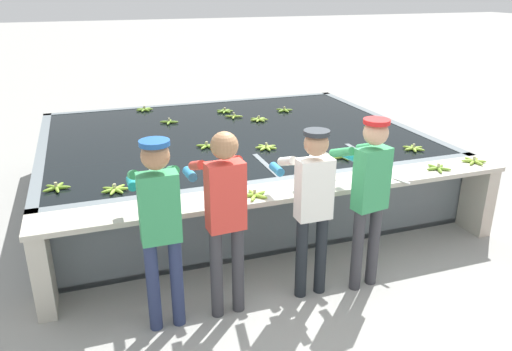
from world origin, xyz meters
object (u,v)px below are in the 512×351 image
(banana_bunch_floating_7, at_px, (225,111))
(knife_1, at_px, (317,183))
(banana_bunch_floating_4, at_px, (149,176))
(banana_bunch_floating_10, at_px, (144,109))
(banana_bunch_floating_5, at_px, (169,122))
(worker_0, at_px, (160,217))
(banana_bunch_floating_8, at_px, (234,116))
(banana_bunch_floating_6, at_px, (343,157))
(banana_bunch_floating_9, at_px, (414,148))
(banana_bunch_ledge_1, at_px, (255,195))
(banana_bunch_floating_3, at_px, (115,189))
(knife_0, at_px, (391,177))
(worker_2, at_px, (312,198))
(banana_bunch_ledge_0, at_px, (474,161))
(banana_bunch_floating_12, at_px, (56,188))
(banana_bunch_floating_0, at_px, (207,146))
(worker_3, at_px, (368,188))
(banana_bunch_ledge_2, at_px, (438,168))
(banana_bunch_floating_13, at_px, (284,110))
(banana_bunch_floating_1, at_px, (373,128))
(banana_bunch_floating_2, at_px, (266,147))
(worker_1, at_px, (225,208))
(banana_bunch_floating_11, at_px, (259,119))

(banana_bunch_floating_7, distance_m, knife_1, 3.26)
(banana_bunch_floating_4, relative_size, banana_bunch_floating_10, 0.99)
(banana_bunch_floating_5, distance_m, banana_bunch_floating_7, 1.03)
(knife_1, bearing_deg, worker_0, -160.70)
(banana_bunch_floating_8, bearing_deg, banana_bunch_floating_6, -73.90)
(banana_bunch_floating_9, bearing_deg, banana_bunch_floating_10, 132.11)
(banana_bunch_floating_6, height_order, banana_bunch_floating_9, same)
(banana_bunch_ledge_1, bearing_deg, banana_bunch_floating_3, 154.45)
(banana_bunch_floating_6, relative_size, knife_0, 0.84)
(banana_bunch_floating_10, bearing_deg, worker_2, -78.00)
(banana_bunch_floating_6, relative_size, banana_bunch_ledge_1, 1.02)
(banana_bunch_floating_4, bearing_deg, banana_bunch_floating_6, -3.31)
(banana_bunch_ledge_0, bearing_deg, banana_bunch_floating_12, 170.60)
(banana_bunch_floating_0, bearing_deg, banana_bunch_floating_7, 66.96)
(worker_3, height_order, banana_bunch_ledge_2, worker_3)
(banana_bunch_floating_13, bearing_deg, banana_bunch_floating_0, -138.90)
(banana_bunch_floating_1, height_order, banana_bunch_floating_5, same)
(banana_bunch_floating_5, bearing_deg, banana_bunch_floating_6, -53.83)
(worker_2, height_order, banana_bunch_floating_4, worker_2)
(banana_bunch_floating_10, bearing_deg, banana_bunch_floating_12, -112.54)
(banana_bunch_floating_6, height_order, banana_bunch_floating_10, same)
(banana_bunch_floating_12, bearing_deg, banana_bunch_floating_1, 11.77)
(worker_0, relative_size, banana_bunch_ledge_0, 5.99)
(banana_bunch_floating_0, distance_m, banana_bunch_floating_7, 1.83)
(banana_bunch_floating_3, distance_m, knife_1, 2.03)
(worker_0, bearing_deg, banana_bunch_ledge_0, 8.93)
(worker_0, bearing_deg, banana_bunch_floating_5, 78.82)
(banana_bunch_floating_8, bearing_deg, knife_1, -89.76)
(banana_bunch_floating_5, xyz_separation_m, knife_1, (1.01, -2.89, -0.01))
(worker_3, height_order, banana_bunch_floating_2, worker_3)
(banana_bunch_floating_5, xyz_separation_m, banana_bunch_floating_13, (1.88, 0.12, -0.00))
(banana_bunch_floating_10, relative_size, banana_bunch_ledge_2, 1.02)
(banana_bunch_ledge_2, bearing_deg, banana_bunch_floating_10, 124.72)
(worker_1, height_order, banana_bunch_floating_2, worker_1)
(worker_2, xyz_separation_m, worker_3, (0.54, -0.05, 0.05))
(banana_bunch_floating_1, bearing_deg, worker_0, -146.79)
(worker_0, xyz_separation_m, banana_bunch_floating_5, (0.69, 3.48, -0.14))
(banana_bunch_floating_1, xyz_separation_m, banana_bunch_floating_11, (-1.37, 0.98, 0.00))
(banana_bunch_floating_3, distance_m, banana_bunch_floating_13, 3.80)
(banana_bunch_floating_5, height_order, banana_bunch_ledge_1, banana_bunch_ledge_1)
(banana_bunch_floating_12, relative_size, banana_bunch_floating_13, 1.00)
(banana_bunch_floating_1, relative_size, banana_bunch_ledge_1, 1.02)
(worker_3, relative_size, banana_bunch_ledge_2, 6.10)
(worker_0, height_order, banana_bunch_floating_13, worker_0)
(banana_bunch_floating_2, distance_m, banana_bunch_floating_11, 1.36)
(banana_bunch_floating_7, bearing_deg, worker_0, -113.13)
(banana_bunch_floating_1, xyz_separation_m, banana_bunch_floating_10, (-2.90, 2.20, 0.00))
(banana_bunch_floating_12, bearing_deg, banana_bunch_floating_0, 25.67)
(worker_1, xyz_separation_m, banana_bunch_floating_11, (1.44, 3.17, -0.14))
(banana_bunch_floating_0, relative_size, banana_bunch_floating_8, 1.01)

